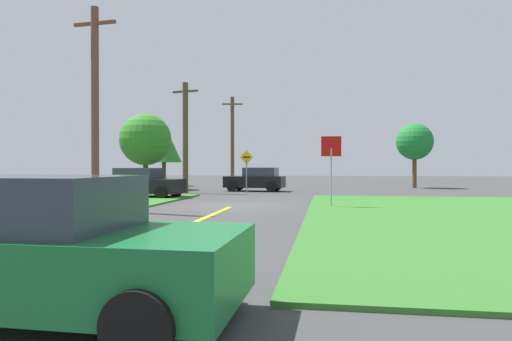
# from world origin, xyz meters

# --- Properties ---
(ground_plane) EXTENTS (120.00, 120.00, 0.00)m
(ground_plane) POSITION_xyz_m (0.00, 0.00, 0.00)
(ground_plane) COLOR #3F3F3F
(grass_verge_right) EXTENTS (12.00, 20.00, 0.08)m
(grass_verge_right) POSITION_xyz_m (9.31, -4.00, 0.04)
(grass_verge_right) COLOR #347229
(grass_verge_right) RESTS_ON ground
(lane_stripe_center) EXTENTS (0.20, 14.00, 0.01)m
(lane_stripe_center) POSITION_xyz_m (0.00, -8.00, 0.01)
(lane_stripe_center) COLOR yellow
(lane_stripe_center) RESTS_ON ground
(stop_sign) EXTENTS (0.82, 0.08, 2.95)m
(stop_sign) POSITION_xyz_m (4.18, -0.71, 2.10)
(stop_sign) COLOR #9EA0A8
(stop_sign) RESTS_ON ground
(car_behind_on_main_road) EXTENTS (4.26, 2.17, 1.62)m
(car_behind_on_main_road) POSITION_xyz_m (0.87, -14.80, 0.81)
(car_behind_on_main_road) COLOR #196B33
(car_behind_on_main_road) RESTS_ON ground
(car_approaching_junction) EXTENTS (4.14, 2.35, 1.62)m
(car_approaching_junction) POSITION_xyz_m (-0.74, 10.99, 0.80)
(car_approaching_junction) COLOR black
(car_approaching_junction) RESTS_ON ground
(parked_car_near_building) EXTENTS (4.13, 2.33, 1.62)m
(parked_car_near_building) POSITION_xyz_m (-5.79, 3.73, 0.80)
(parked_car_near_building) COLOR black
(parked_car_near_building) RESTS_ON ground
(utility_pole_near) EXTENTS (1.80, 0.31, 7.87)m
(utility_pole_near) POSITION_xyz_m (-4.86, -3.17, 4.05)
(utility_pole_near) COLOR brown
(utility_pole_near) RESTS_ON ground
(utility_pole_mid) EXTENTS (1.78, 0.52, 7.03)m
(utility_pole_mid) POSITION_xyz_m (-4.88, 8.19, 3.60)
(utility_pole_mid) COLOR #4D4124
(utility_pole_mid) RESTS_ON ground
(utility_pole_far) EXTENTS (1.79, 0.42, 7.81)m
(utility_pole_far) POSITION_xyz_m (-4.21, 19.55, 4.00)
(utility_pole_far) COLOR brown
(utility_pole_far) RESTS_ON ground
(direction_sign) EXTENTS (0.90, 0.15, 2.74)m
(direction_sign) POSITION_xyz_m (-1.04, 8.85, 1.70)
(direction_sign) COLOR slate
(direction_sign) RESTS_ON ground
(oak_tree_left) EXTENTS (3.79, 3.79, 5.57)m
(oak_tree_left) POSITION_xyz_m (-9.18, 12.10, 3.66)
(oak_tree_left) COLOR brown
(oak_tree_left) RESTS_ON ground
(pine_tree_center) EXTENTS (3.09, 3.09, 5.45)m
(pine_tree_center) POSITION_xyz_m (-9.95, 17.97, 3.73)
(pine_tree_center) COLOR brown
(pine_tree_center) RESTS_ON ground
(oak_tree_right) EXTENTS (2.86, 2.86, 5.07)m
(oak_tree_right) POSITION_xyz_m (10.85, 17.47, 3.61)
(oak_tree_right) COLOR brown
(oak_tree_right) RESTS_ON ground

